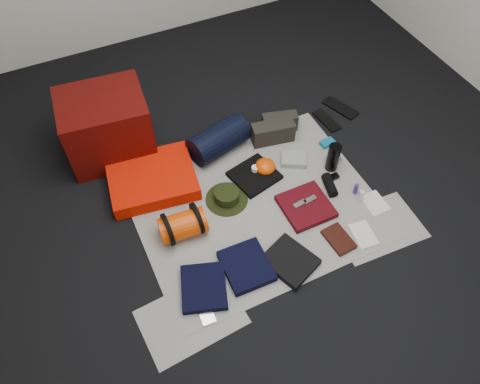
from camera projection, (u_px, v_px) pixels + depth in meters
name	position (u px, v px, depth m)	size (l,w,h in m)	color
floor	(256.00, 207.00, 3.22)	(4.50, 4.50, 0.02)	black
newspaper_mat	(256.00, 206.00, 3.21)	(1.60, 1.30, 0.01)	#AFADA2
newspaper_sheet_front_left	(191.00, 317.00, 2.73)	(0.58, 0.40, 0.00)	#AFADA2
newspaper_sheet_front_right	(377.00, 227.00, 3.11)	(0.58, 0.40, 0.00)	#AFADA2
red_cabinet	(107.00, 126.00, 3.34)	(0.59, 0.49, 0.49)	#510805
sleeping_pad	(152.00, 179.00, 3.29)	(0.59, 0.49, 0.11)	red
stuff_sack	(183.00, 226.00, 3.01)	(0.18, 0.18, 0.30)	#E14103
sack_strap_left	(168.00, 229.00, 2.96)	(0.22, 0.22, 0.03)	black
sack_strap_right	(197.00, 218.00, 3.02)	(0.22, 0.22, 0.03)	black
navy_duffel	(218.00, 140.00, 3.44)	(0.23, 0.23, 0.44)	black
boonie_brim	(227.00, 199.00, 3.24)	(0.30, 0.30, 0.01)	black
boonie_crown	(227.00, 195.00, 3.21)	(0.17, 0.17, 0.07)	black
hiking_boot_left	(273.00, 132.00, 3.53)	(0.32, 0.12, 0.16)	#292720
hiking_boot_right	(280.00, 122.00, 3.62)	(0.27, 0.10, 0.13)	#292720
flip_flop_left	(327.00, 120.00, 3.72)	(0.10, 0.26, 0.01)	black
flip_flop_right	(340.00, 108.00, 3.81)	(0.11, 0.30, 0.02)	black
trousers_navy_a	(204.00, 287.00, 2.81)	(0.27, 0.31, 0.05)	black
trousers_navy_b	(246.00, 266.00, 2.90)	(0.28, 0.32, 0.05)	black
trousers_charcoal	(290.00, 261.00, 2.92)	(0.26, 0.30, 0.05)	black
black_tshirt	(254.00, 175.00, 3.36)	(0.31, 0.29, 0.03)	black
red_shirt	(306.00, 206.00, 3.18)	(0.32, 0.32, 0.04)	#4A080F
orange_stuff_sack	(265.00, 166.00, 3.36)	(0.15, 0.15, 0.10)	#E14103
first_aid_pouch	(294.00, 160.00, 3.44)	(0.18, 0.14, 0.05)	gray
water_bottle	(333.00, 157.00, 3.33)	(0.09, 0.09, 0.23)	black
speaker	(330.00, 185.00, 3.28)	(0.07, 0.07, 0.18)	black
compact_camera	(333.00, 161.00, 3.43)	(0.11, 0.07, 0.04)	silver
cyan_case	(327.00, 143.00, 3.55)	(0.11, 0.07, 0.03)	#0F6B91
toiletry_purple	(356.00, 189.00, 3.25)	(0.03, 0.03, 0.09)	#3C2578
toiletry_clear	(361.00, 196.00, 3.20)	(0.03, 0.03, 0.10)	silver
paperback_book	(339.00, 239.00, 3.03)	(0.14, 0.21, 0.03)	black
map_booklet	(363.00, 234.00, 3.06)	(0.14, 0.20, 0.01)	silver
map_printout	(375.00, 203.00, 3.22)	(0.14, 0.18, 0.01)	silver
sunglasses	(331.00, 178.00, 3.34)	(0.11, 0.04, 0.03)	black
key_cluster	(208.00, 318.00, 2.71)	(0.08, 0.08, 0.01)	silver
tape_roll	(255.00, 169.00, 3.35)	(0.05, 0.05, 0.04)	white
energy_bar_a	(300.00, 204.00, 3.16)	(0.10, 0.04, 0.01)	silver
energy_bar_b	(310.00, 200.00, 3.18)	(0.10, 0.04, 0.01)	silver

